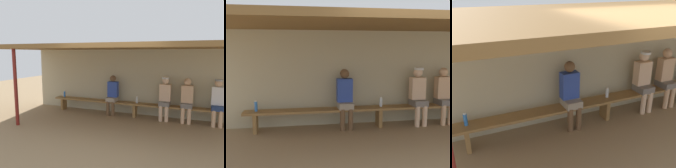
# 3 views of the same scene
# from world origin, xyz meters

# --- Properties ---
(ground_plane) EXTENTS (24.00, 24.00, 0.00)m
(ground_plane) POSITION_xyz_m (0.00, 0.00, 0.00)
(ground_plane) COLOR #937754
(back_wall) EXTENTS (8.00, 0.20, 2.20)m
(back_wall) POSITION_xyz_m (0.00, 2.00, 1.10)
(back_wall) COLOR #B7AD8C
(back_wall) RESTS_ON ground
(dugout_roof) EXTENTS (8.00, 2.80, 0.12)m
(dugout_roof) POSITION_xyz_m (0.00, 0.70, 2.26)
(dugout_roof) COLOR brown
(dugout_roof) RESTS_ON back_wall
(bench) EXTENTS (6.00, 0.36, 0.46)m
(bench) POSITION_xyz_m (0.00, 1.55, 0.39)
(bench) COLOR olive
(bench) RESTS_ON ground
(player_in_red) EXTENTS (0.34, 0.42, 1.34)m
(player_in_red) POSITION_xyz_m (-0.80, 1.55, 0.73)
(player_in_red) COLOR gray
(player_in_red) RESTS_ON ground
(player_leftmost) EXTENTS (0.34, 0.42, 1.34)m
(player_leftmost) POSITION_xyz_m (0.95, 1.55, 0.75)
(player_leftmost) COLOR slate
(player_leftmost) RESTS_ON ground
(player_near_post) EXTENTS (0.34, 0.42, 1.34)m
(player_near_post) POSITION_xyz_m (1.60, 1.55, 0.73)
(player_near_post) COLOR slate
(player_near_post) RESTS_ON ground
(water_bottle_blue) EXTENTS (0.07, 0.07, 0.21)m
(water_bottle_blue) POSITION_xyz_m (0.05, 1.58, 0.56)
(water_bottle_blue) COLOR silver
(water_bottle_blue) RESTS_ON bench
(water_bottle_orange) EXTENTS (0.06, 0.06, 0.23)m
(water_bottle_orange) POSITION_xyz_m (-2.73, 1.58, 0.57)
(water_bottle_orange) COLOR blue
(water_bottle_orange) RESTS_ON bench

